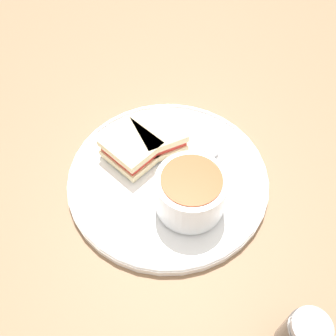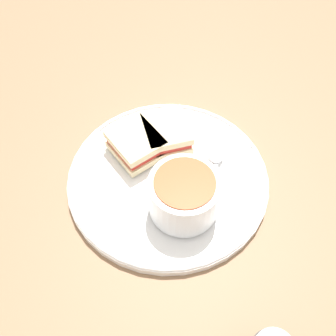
% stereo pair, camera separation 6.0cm
% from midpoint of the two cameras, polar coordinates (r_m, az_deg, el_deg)
% --- Properties ---
extents(ground_plane, '(2.40, 2.40, 0.00)m').
position_cam_midpoint_polar(ground_plane, '(0.63, -2.73, -2.07)').
color(ground_plane, '#8E6B4C').
extents(plate, '(0.31, 0.31, 0.02)m').
position_cam_midpoint_polar(plate, '(0.62, -2.76, -1.61)').
color(plate, white).
rests_on(plate, ground_plane).
extents(soup_bowl, '(0.10, 0.10, 0.07)m').
position_cam_midpoint_polar(soup_bowl, '(0.55, 0.23, -3.75)').
color(soup_bowl, white).
rests_on(soup_bowl, plate).
extents(spoon, '(0.11, 0.02, 0.01)m').
position_cam_midpoint_polar(spoon, '(0.63, 3.74, 2.04)').
color(spoon, silver).
rests_on(spoon, plate).
extents(sandwich_half_near, '(0.10, 0.09, 0.04)m').
position_cam_midpoint_polar(sandwich_half_near, '(0.64, -3.99, 4.81)').
color(sandwich_half_near, beige).
rests_on(sandwich_half_near, plate).
extents(sandwich_half_far, '(0.11, 0.10, 0.04)m').
position_cam_midpoint_polar(sandwich_half_far, '(0.62, -8.11, 2.58)').
color(sandwich_half_far, beige).
rests_on(sandwich_half_far, plate).
extents(salt_shaker, '(0.05, 0.05, 0.08)m').
position_cam_midpoint_polar(salt_shaker, '(0.51, 15.49, -22.69)').
color(salt_shaker, '#4C4742').
rests_on(salt_shaker, ground_plane).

